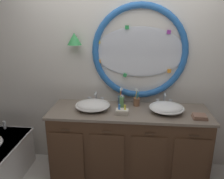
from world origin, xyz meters
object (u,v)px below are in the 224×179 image
object	(u,v)px
sink_basin_right	(167,108)
toiletry_basket	(122,111)
sink_basin_left	(93,105)
toothbrush_holder_right	(137,101)
folded_hand_towel	(200,117)
toothbrush_holder_left	(121,99)
soap_dispenser	(122,102)

from	to	relation	value
sink_basin_right	toiletry_basket	world-z (taller)	sink_basin_right
sink_basin_left	toothbrush_holder_right	distance (m)	0.54
toothbrush_holder_right	sink_basin_left	bearing A→B (deg)	-160.51
sink_basin_right	folded_hand_towel	size ratio (longest dim) A/B	2.63
toothbrush_holder_left	toothbrush_holder_right	bearing A→B (deg)	-15.81
folded_hand_towel	toothbrush_holder_left	bearing A→B (deg)	157.54
toothbrush_holder_left	toothbrush_holder_right	distance (m)	0.20
toothbrush_holder_right	sink_basin_right	bearing A→B (deg)	-28.05
toothbrush_holder_left	toiletry_basket	xyz separation A→B (m)	(0.03, -0.33, -0.03)
sink_basin_left	toothbrush_holder_left	xyz separation A→B (m)	(0.32, 0.24, 0.00)
folded_hand_towel	sink_basin_right	bearing A→B (deg)	159.84
sink_basin_right	toothbrush_holder_left	bearing A→B (deg)	156.12
sink_basin_left	toothbrush_holder_right	bearing A→B (deg)	19.49
folded_hand_towel	soap_dispenser	bearing A→B (deg)	163.90
sink_basin_left	toiletry_basket	size ratio (longest dim) A/B	2.88
sink_basin_left	toothbrush_holder_right	xyz separation A→B (m)	(0.51, 0.18, 0.00)
toothbrush_holder_right	folded_hand_towel	distance (m)	0.74
sink_basin_left	toiletry_basket	xyz separation A→B (m)	(0.35, -0.09, -0.03)
toothbrush_holder_right	toiletry_basket	xyz separation A→B (m)	(-0.16, -0.27, -0.03)
toothbrush_holder_right	toiletry_basket	bearing A→B (deg)	-120.80
toothbrush_holder_left	soap_dispenser	xyz separation A→B (m)	(0.01, -0.11, 0.01)
sink_basin_right	toothbrush_holder_right	size ratio (longest dim) A/B	1.80
sink_basin_left	toothbrush_holder_left	distance (m)	0.40
toothbrush_holder_right	toiletry_basket	size ratio (longest dim) A/B	1.56
toiletry_basket	toothbrush_holder_right	bearing A→B (deg)	59.20
soap_dispenser	toothbrush_holder_left	bearing A→B (deg)	96.99
sink_basin_right	toothbrush_holder_left	distance (m)	0.58
sink_basin_left	sink_basin_right	bearing A→B (deg)	0.00
soap_dispenser	sink_basin_right	bearing A→B (deg)	-13.36
soap_dispenser	toiletry_basket	distance (m)	0.22
toothbrush_holder_right	folded_hand_towel	xyz separation A→B (m)	(0.68, -0.30, -0.04)
sink_basin_left	toothbrush_holder_left	size ratio (longest dim) A/B	1.93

